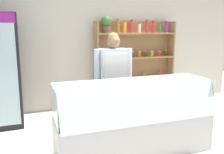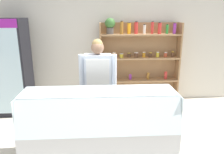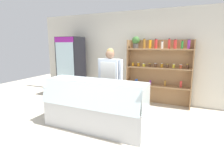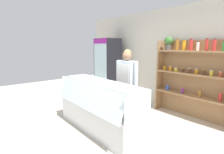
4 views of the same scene
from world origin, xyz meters
TOP-DOWN VIEW (x-y plane):
  - ground_plane at (0.00, 0.00)m, footprint 12.00×12.00m
  - back_wall at (0.00, 2.26)m, footprint 6.80×0.10m
  - shelving_unit at (0.71, 2.06)m, footprint 1.79×0.29m
  - deli_display_case at (-0.18, 0.01)m, footprint 2.13×0.71m
  - shop_clerk at (-0.18, 0.81)m, footprint 0.64×0.25m

SIDE VIEW (x-z plane):
  - ground_plane at x=0.00m, z-range 0.00..0.00m
  - deli_display_case at x=-0.18m, z-range -0.19..0.82m
  - shop_clerk at x=-0.18m, z-range 0.15..1.78m
  - shelving_unit at x=0.71m, z-range 0.11..2.05m
  - back_wall at x=0.00m, z-range 0.00..2.70m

